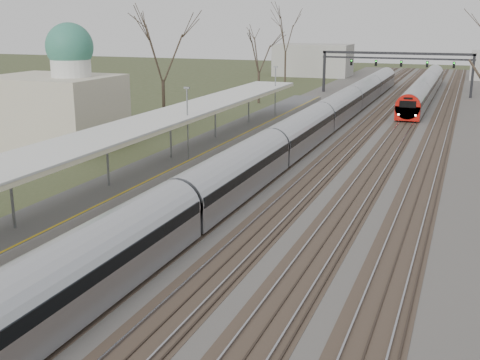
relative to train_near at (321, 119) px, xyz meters
The scene contains 8 objects.
track_bed 4.47m from the train_near, 49.26° to the left, with size 24.00×160.00×0.22m.
platform 15.75m from the train_near, 114.62° to the right, with size 3.50×69.00×1.00m, color #9E9B93.
canopy 20.06m from the train_near, 109.20° to the right, with size 4.10×50.00×3.11m.
dome_building 23.76m from the train_near, 144.33° to the right, with size 10.00×8.00×10.30m.
signal_gantry 33.49m from the train_near, 85.19° to the left, with size 21.00×0.59×6.08m.
tree_west_far 16.35m from the train_near, 165.35° to the right, with size 5.50×5.50×11.33m.
train_near is the anchor object (origin of this frame).
train_far 32.12m from the train_near, 77.41° to the left, with size 2.62×45.21×3.05m.
Camera 1 is at (10.39, -3.18, 10.53)m, focal length 45.00 mm.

